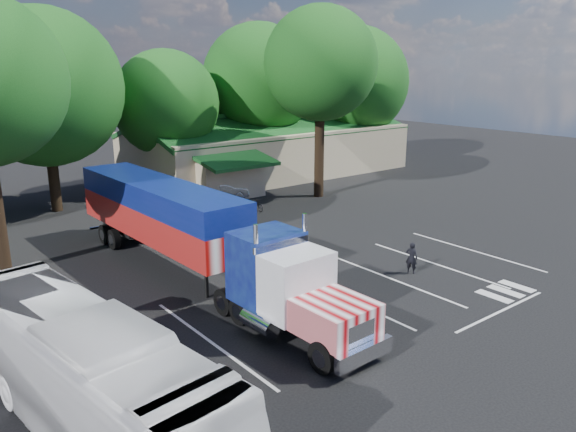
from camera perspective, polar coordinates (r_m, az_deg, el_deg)
ground at (r=28.39m, az=-2.96°, el=-4.39°), size 120.00×120.00×0.00m
event_hall at (r=49.76m, az=-2.04°, el=6.83°), size 24.20×14.12×5.55m
tree_row_c at (r=39.46m, az=-23.58°, el=11.87°), size 10.00×10.00×13.05m
tree_row_d at (r=43.96m, az=-12.31°, el=11.10°), size 8.00×8.00×10.60m
tree_row_e at (r=48.95m, az=-2.96°, el=13.59°), size 9.60×9.60×12.90m
tree_row_f at (r=54.51m, az=6.63°, el=13.38°), size 10.40×10.40×13.00m
tree_near_right at (r=40.55m, az=3.32°, el=15.16°), size 8.00×8.00×13.50m
semi_truck at (r=25.83m, az=-10.24°, el=-1.09°), size 3.38×20.17×4.21m
woman at (r=26.94m, az=12.45°, el=-4.16°), size 0.55×0.65×1.51m
bicycle at (r=37.56m, az=-3.24°, el=1.25°), size 0.72×1.74×0.89m
tour_bus at (r=16.45m, az=-19.94°, el=-14.55°), size 4.25×12.02×3.28m
silver_sedan at (r=40.26m, az=-6.87°, el=2.44°), size 4.09×1.71×1.32m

